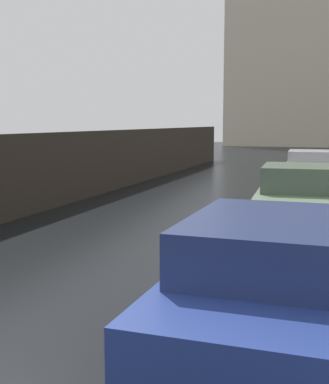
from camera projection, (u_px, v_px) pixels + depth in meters
car_white_near_kerb at (312, 171)px, 18.09m from camera, size 2.05×3.91×1.42m
car_blue_far_ahead at (271, 283)px, 5.33m from camera, size 1.86×4.25×1.49m
car_green_behind_camera at (299, 198)px, 11.44m from camera, size 2.08×4.38×1.48m
distant_tower at (305, 27)px, 52.87m from camera, size 15.01×10.02×29.12m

